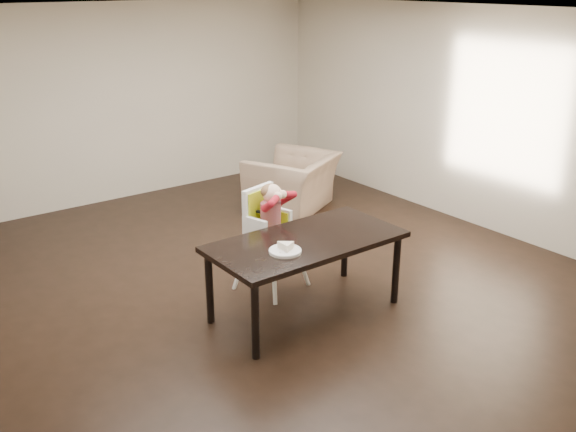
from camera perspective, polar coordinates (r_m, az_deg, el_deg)
name	(u,v)px	position (r m, az deg, el deg)	size (l,w,h in m)	color
ground	(276,279)	(6.81, -1.09, -5.61)	(7.00, 7.00, 0.00)	black
room_walls	(275,104)	(6.22, -1.21, 9.93)	(6.02, 7.02, 2.71)	beige
dining_table	(306,247)	(5.89, 1.61, -2.77)	(1.80, 0.90, 0.75)	black
high_chair	(269,215)	(6.35, -1.71, 0.09)	(0.57, 0.57, 1.11)	white
plate	(286,249)	(5.57, -0.22, -2.96)	(0.29, 0.29, 0.08)	white
armchair	(292,173)	(8.69, 0.40, 3.80)	(1.14, 0.74, 1.00)	#9B7D63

